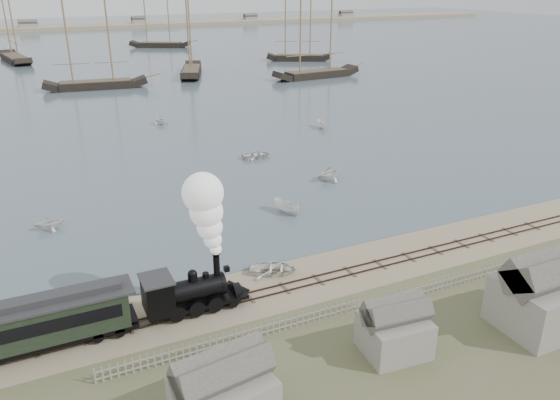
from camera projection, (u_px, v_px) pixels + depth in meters
name	position (u px, v px, depth m)	size (l,w,h in m)	color
ground	(285.00, 274.00, 44.88)	(600.00, 600.00, 0.00)	tan
harbor_water	(70.00, 48.00, 187.16)	(600.00, 336.00, 0.06)	#42555E
rail_track	(296.00, 285.00, 43.19)	(120.00, 1.80, 0.16)	#35221C
picket_fence_west	(243.00, 343.00, 36.45)	(19.00, 0.10, 1.20)	gray
picket_fence_east	(467.00, 283.00, 43.54)	(15.00, 0.10, 1.20)	gray
shed_mid	(393.00, 351.00, 35.63)	(4.00, 3.50, 3.60)	gray
shed_right	(538.00, 325.00, 38.30)	(6.00, 5.00, 5.10)	gray
far_spit	(52.00, 30.00, 254.13)	(500.00, 20.00, 1.80)	gray
locomotive	(205.00, 252.00, 38.58)	(8.04, 3.00, 10.02)	black
passenger_coach	(23.00, 325.00, 34.68)	(13.93, 2.69, 3.38)	black
beached_dinghy	(274.00, 269.00, 44.84)	(4.02, 2.87, 0.83)	silver
rowboat_1	(49.00, 222.00, 52.51)	(2.77, 2.39, 1.46)	silver
rowboat_2	(286.00, 207.00, 56.16)	(3.42, 1.29, 1.32)	silver
rowboat_3	(257.00, 155.00, 73.50)	(4.04, 2.89, 0.84)	silver
rowboat_4	(329.00, 173.00, 65.25)	(3.47, 2.99, 1.83)	silver
rowboat_5	(322.00, 124.00, 87.78)	(3.29, 1.24, 1.27)	silver
rowboat_7	(160.00, 120.00, 90.09)	(2.90, 2.50, 1.53)	silver
schooner_2	(91.00, 41.00, 115.49)	(21.76, 5.02, 20.00)	black
schooner_3	(189.00, 33.00, 131.92)	(20.93, 4.83, 20.00)	black
schooner_4	(317.00, 35.00, 128.58)	(22.33, 5.15, 20.00)	black
schooner_5	(299.00, 25.00, 155.40)	(18.60, 4.29, 20.00)	black
schooner_7	(9.00, 26.00, 153.63)	(23.64, 5.46, 20.00)	black
schooner_8	(158.00, 17.00, 185.85)	(20.78, 4.79, 20.00)	black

